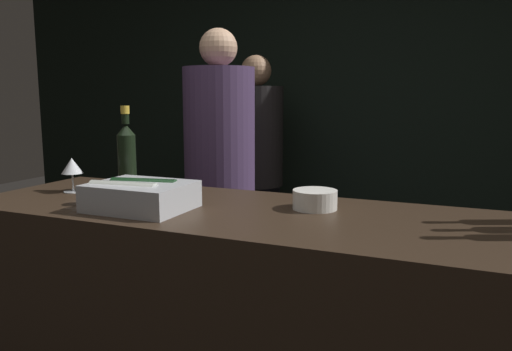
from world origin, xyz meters
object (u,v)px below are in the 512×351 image
(bowl_white, at_px, (315,199))
(candle_votive, at_px, (86,197))
(ice_bin_with_bottles, at_px, (139,195))
(person_blond_tee, at_px, (256,161))
(wine_glass, at_px, (72,167))
(champagne_bottle, at_px, (127,155))
(person_in_hoodie, at_px, (220,168))

(bowl_white, height_order, candle_votive, bowl_white)
(ice_bin_with_bottles, height_order, person_blond_tee, person_blond_tee)
(wine_glass, xyz_separation_m, person_blond_tee, (0.15, 1.60, -0.16))
(person_blond_tee, bearing_deg, wine_glass, 138.13)
(bowl_white, bearing_deg, candle_votive, -162.04)
(bowl_white, xyz_separation_m, candle_votive, (-0.80, -0.26, -0.01))
(bowl_white, xyz_separation_m, champagne_bottle, (-0.83, 0.03, 0.12))
(ice_bin_with_bottles, height_order, wine_glass, wine_glass)
(champagne_bottle, xyz_separation_m, person_blond_tee, (-0.04, 1.48, -0.21))
(ice_bin_with_bottles, bearing_deg, wine_glass, 160.94)
(champagne_bottle, height_order, person_blond_tee, person_blond_tee)
(bowl_white, relative_size, wine_glass, 1.10)
(champagne_bottle, bearing_deg, person_blond_tee, 91.66)
(champagne_bottle, xyz_separation_m, person_in_hoodie, (0.03, 0.79, -0.16))
(champagne_bottle, relative_size, person_in_hoodie, 0.21)
(wine_glass, height_order, candle_votive, wine_glass)
(person_in_hoodie, bearing_deg, bowl_white, 131.84)
(bowl_white, distance_m, person_blond_tee, 1.74)
(person_in_hoodie, bearing_deg, candle_votive, 87.39)
(person_in_hoodie, bearing_deg, champagne_bottle, 85.31)
(champagne_bottle, height_order, person_in_hoodie, person_in_hoodie)
(wine_glass, relative_size, candle_votive, 2.05)
(wine_glass, distance_m, candle_votive, 0.29)
(ice_bin_with_bottles, xyz_separation_m, person_in_hoodie, (-0.24, 1.07, -0.06))
(ice_bin_with_bottles, relative_size, person_blond_tee, 0.21)
(candle_votive, bearing_deg, person_in_hoodie, 90.08)
(ice_bin_with_bottles, height_order, person_in_hoodie, person_in_hoodie)
(ice_bin_with_bottles, distance_m, wine_glass, 0.48)
(bowl_white, bearing_deg, ice_bin_with_bottles, -156.31)
(bowl_white, xyz_separation_m, person_blond_tee, (-0.88, 1.51, -0.09))
(wine_glass, distance_m, champagne_bottle, 0.23)
(candle_votive, height_order, person_in_hoodie, person_in_hoodie)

